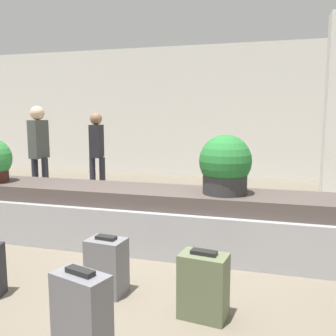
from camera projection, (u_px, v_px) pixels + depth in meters
ground_plane at (126, 298)px, 3.15m from camera, size 18.00×18.00×0.00m
back_wall at (227, 112)px, 9.02m from camera, size 18.00×0.06×3.20m
carousel at (168, 220)px, 4.31m from camera, size 7.44×0.87×0.68m
suitcase_0 at (203, 286)px, 2.82m from camera, size 0.38×0.27×0.53m
suitcase_1 at (82, 330)px, 2.10m from camera, size 0.36×0.26×0.69m
suitcase_3 at (107, 266)px, 3.20m from camera, size 0.34×0.26×0.51m
potted_plant_1 at (225, 166)px, 4.02m from camera, size 0.57×0.57×0.64m
traveler_0 at (39, 146)px, 6.30m from camera, size 0.31×0.34×1.68m
traveler_1 at (97, 148)px, 6.88m from camera, size 0.31×0.34×1.57m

